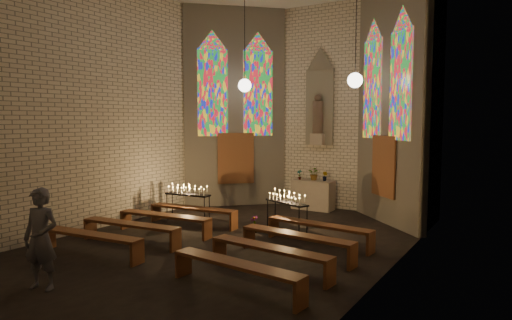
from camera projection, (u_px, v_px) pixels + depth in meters
The scene contains 18 objects.
floor at pixel (218, 247), 11.03m from camera, with size 12.00×12.00×0.00m, color black.
room at pixel (285, 98), 13.55m from camera, with size 8.22×12.43×7.00m.
altar at pixel (313, 195), 15.60m from camera, with size 1.40×0.60×1.00m, color #B1A190.
flower_vase_left at pixel (300, 175), 15.73m from camera, with size 0.18×0.12×0.35m, color #4C723F.
flower_vase_center at pixel (314, 174), 15.58m from camera, with size 0.40×0.35×0.45m, color #4C723F.
flower_vase_right at pixel (325, 176), 15.37m from camera, with size 0.18×0.15×0.34m, color #4C723F.
aisle_flower_pot at pixel (254, 224), 12.44m from camera, with size 0.26×0.26×0.46m, color #4C723F.
votive_stand_left at pixel (188, 192), 13.67m from camera, with size 1.47×0.48×1.06m.
votive_stand_right at pixel (287, 199), 12.33m from camera, with size 1.47×0.88×1.07m.
pew_left_0 at pixel (193, 210), 13.27m from camera, with size 2.80×0.65×0.53m.
pew_right_0 at pixel (319, 227), 11.19m from camera, with size 2.80×0.65×0.53m.
pew_left_1 at pixel (164, 218), 12.25m from camera, with size 2.80×0.65×0.53m.
pew_right_1 at pixel (297, 238), 10.17m from camera, with size 2.80×0.65×0.53m.
pew_left_2 at pixel (131, 227), 11.24m from camera, with size 2.80×0.65×0.53m.
pew_right_2 at pixel (270, 251), 9.15m from camera, with size 2.80×0.65×0.53m.
pew_left_3 at pixel (90, 237), 10.22m from camera, with size 2.80×0.65×0.53m.
pew_right_3 at pixel (236, 267), 8.14m from camera, with size 2.80×0.65×0.53m.
visitor at pixel (41, 239), 8.21m from camera, with size 0.67×0.44×1.85m, color #54545F.
Camera 1 is at (6.46, -8.70, 3.06)m, focal length 32.00 mm.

